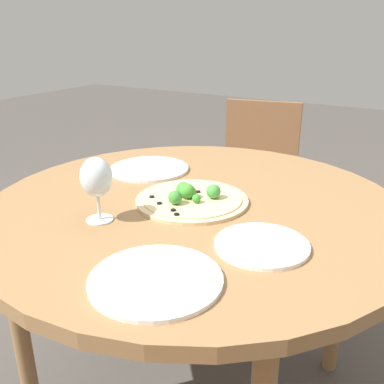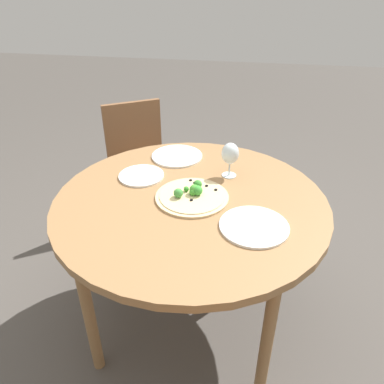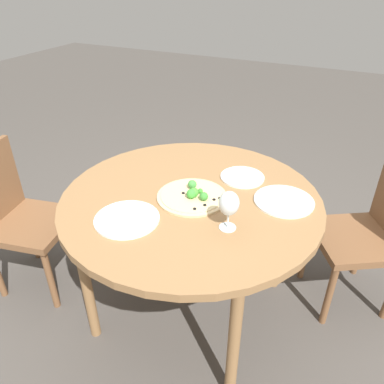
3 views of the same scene
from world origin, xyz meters
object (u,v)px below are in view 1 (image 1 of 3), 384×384
object	(u,v)px
plate_far	(156,279)
plate_near	(262,245)
wine_glass	(96,179)
pizza	(192,198)
chair_2	(255,181)
plate_side	(149,169)

from	to	relation	value
plate_far	plate_near	bearing A→B (deg)	62.29
wine_glass	plate_near	bearing A→B (deg)	11.10
pizza	wine_glass	bearing A→B (deg)	-122.25
wine_glass	plate_far	distance (m)	0.35
plate_near	wine_glass	bearing A→B (deg)	-168.90
pizza	plate_far	size ratio (longest dim) A/B	1.20
plate_near	plate_far	distance (m)	0.27
chair_2	plate_near	bearing A→B (deg)	-78.98
pizza	plate_far	distance (m)	0.41
plate_far	plate_side	bearing A→B (deg)	127.18
plate_side	plate_near	bearing A→B (deg)	-29.98
chair_2	plate_side	xyz separation A→B (m)	(-0.08, -0.79, 0.28)
plate_near	plate_far	world-z (taller)	same
pizza	plate_side	world-z (taller)	pizza
chair_2	plate_near	size ratio (longest dim) A/B	3.90
chair_2	plate_far	bearing A→B (deg)	-87.65
chair_2	pizza	distance (m)	1.02
wine_glass	plate_side	size ratio (longest dim) A/B	0.62
plate_far	plate_side	size ratio (longest dim) A/B	0.98
plate_far	chair_2	bearing A→B (deg)	104.25
plate_side	wine_glass	bearing A→B (deg)	-71.64
wine_glass	plate_side	xyz separation A→B (m)	(-0.13, 0.40, -0.11)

